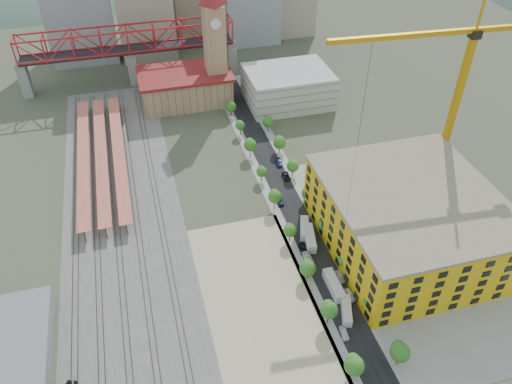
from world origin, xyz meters
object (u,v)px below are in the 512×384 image
object	(u,v)px
clock_tower	(214,34)
site_trailer_c	(310,238)
tower_crane	(450,80)
site_trailer_b	(334,285)
site_trailer_a	(346,311)
construction_building	(409,220)
car_0	(344,333)
site_trailer_d	(304,228)

from	to	relation	value
clock_tower	site_trailer_c	bearing A→B (deg)	-85.03
tower_crane	site_trailer_b	distance (m)	68.17
site_trailer_a	site_trailer_b	xyz separation A→B (m)	(0.00, 8.27, 0.22)
site_trailer_b	construction_building	bearing A→B (deg)	22.41
construction_building	tower_crane	xyz separation A→B (m)	(20.25, 24.01, 28.39)
car_0	site_trailer_d	bearing A→B (deg)	90.63
site_trailer_a	construction_building	bearing A→B (deg)	54.90
site_trailer_c	car_0	size ratio (longest dim) A/B	2.44
clock_tower	site_trailer_c	distance (m)	96.23
tower_crane	site_trailer_a	size ratio (longest dim) A/B	7.10
site_trailer_c	site_trailer_d	size ratio (longest dim) A/B	1.14
construction_building	site_trailer_b	distance (m)	29.13
tower_crane	site_trailer_c	bearing A→B (deg)	-160.98
clock_tower	site_trailer_d	bearing A→B (deg)	-84.77
site_trailer_a	site_trailer_c	bearing A→B (deg)	109.21
site_trailer_a	car_0	bearing A→B (deg)	-98.14
tower_crane	site_trailer_d	world-z (taller)	tower_crane
site_trailer_c	site_trailer_d	distance (m)	4.52
clock_tower	site_trailer_c	world-z (taller)	clock_tower
site_trailer_c	clock_tower	bearing A→B (deg)	107.49
clock_tower	car_0	size ratio (longest dim) A/B	12.40
site_trailer_b	site_trailer_d	world-z (taller)	site_trailer_b
site_trailer_b	clock_tower	bearing A→B (deg)	94.74
site_trailer_a	site_trailer_c	world-z (taller)	site_trailer_c
site_trailer_d	site_trailer_a	bearing A→B (deg)	-70.49
site_trailer_a	clock_tower	bearing A→B (deg)	113.07
clock_tower	site_trailer_d	distance (m)	91.97
site_trailer_d	site_trailer_b	bearing A→B (deg)	-70.49
construction_building	site_trailer_c	xyz separation A→B (m)	(-26.00, 8.07, -8.01)
site_trailer_d	car_0	size ratio (longest dim) A/B	2.15
site_trailer_b	car_0	xyz separation A→B (m)	(-3.00, -14.07, -0.68)
site_trailer_b	car_0	world-z (taller)	site_trailer_b
site_trailer_d	car_0	world-z (taller)	site_trailer_d
site_trailer_a	site_trailer_c	distance (m)	26.75
site_trailer_d	car_0	distance (m)	37.18
construction_building	tower_crane	world-z (taller)	tower_crane
clock_tower	tower_crane	size ratio (longest dim) A/B	0.85
construction_building	site_trailer_a	size ratio (longest dim) A/B	5.87
clock_tower	construction_building	xyz separation A→B (m)	(34.00, -99.99, -19.29)
clock_tower	site_trailer_d	xyz separation A→B (m)	(8.00, -87.41, -27.46)
site_trailer_a	car_0	xyz separation A→B (m)	(-3.00, -5.80, -0.47)
construction_building	site_trailer_d	distance (m)	30.02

